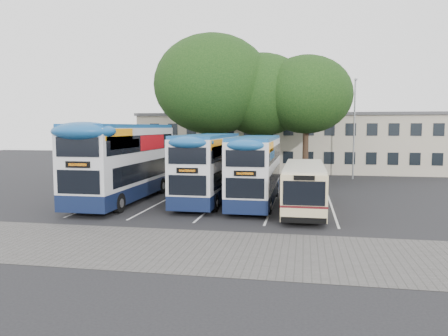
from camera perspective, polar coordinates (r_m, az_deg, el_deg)
name	(u,v)px	position (r m, az deg, el deg)	size (l,w,h in m)	color
ground	(270,224)	(21.70, 6.04, -7.27)	(120.00, 120.00, 0.00)	black
paving_strip	(208,250)	(17.17, -2.07, -10.63)	(40.00, 6.00, 0.01)	#595654
bay_lines	(216,204)	(27.07, -1.09, -4.70)	(14.12, 11.00, 0.01)	silver
depot_building	(290,142)	(48.16, 8.57, 3.43)	(32.40, 8.40, 6.20)	#BDB498
lamp_post	(354,123)	(41.32, 16.66, 5.63)	(0.25, 1.05, 9.06)	gray
tree_left	(213,85)	(39.03, -1.50, 10.83)	(10.31, 10.31, 12.84)	black
tree_mid	(262,95)	(39.40, 5.01, 9.48)	(8.57, 8.57, 11.23)	black
tree_right	(306,95)	(38.26, 10.72, 9.39)	(7.80, 7.80, 10.81)	black
bus_dd_left	(125,159)	(28.61, -12.80, 1.16)	(2.85, 11.77, 4.90)	#0F1A39
bus_dd_mid	(209,165)	(27.84, -2.03, 0.45)	(2.48, 10.24, 4.27)	#0F1A39
bus_dd_right	(256,167)	(26.99, 4.19, 0.15)	(2.41, 9.96, 4.15)	#0F1A39
bus_single	(304,185)	(25.08, 10.41, -2.14)	(2.25, 8.87, 2.64)	beige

